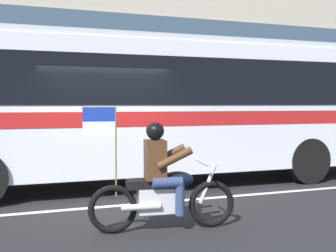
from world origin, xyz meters
The scene contains 6 objects.
ground_plane centered at (0.00, 0.00, 0.00)m, with size 60.00×60.00×0.00m, color black.
sidewalk_curb centered at (0.00, 5.10, 0.07)m, with size 28.00×3.80×0.15m, color gray.
lane_center_stripe centered at (0.00, -0.60, 0.00)m, with size 26.60×0.14×0.01m, color silver.
transit_bus centered at (1.38, 1.19, 1.88)m, with size 11.80×2.71×3.22m.
motorcycle_with_rider centered at (0.40, -2.16, 0.67)m, with size 2.19×0.67×1.78m.
fire_hydrant centered at (4.29, 4.36, 0.52)m, with size 0.22×0.30×0.75m.
Camera 1 is at (-1.34, -7.56, 1.82)m, focal length 42.77 mm.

